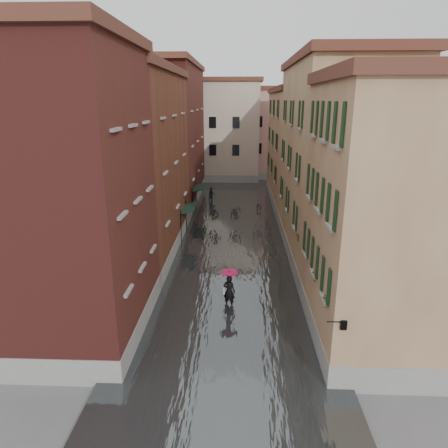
# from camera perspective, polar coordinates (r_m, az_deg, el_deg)

# --- Properties ---
(ground) EXTENTS (120.00, 120.00, 0.00)m
(ground) POSITION_cam_1_polar(r_m,az_deg,el_deg) (21.77, 0.61, -12.40)
(ground) COLOR #5E5E60
(ground) RESTS_ON ground
(floodwater) EXTENTS (10.00, 60.00, 0.20)m
(floodwater) POSITION_cam_1_polar(r_m,az_deg,el_deg) (33.64, 1.25, -1.19)
(floodwater) COLOR #3C4143
(floodwater) RESTS_ON ground
(building_left_near) EXTENTS (6.00, 8.00, 13.00)m
(building_left_near) POSITION_cam_1_polar(r_m,az_deg,el_deg) (18.98, -21.17, 3.06)
(building_left_near) COLOR maroon
(building_left_near) RESTS_ON ground
(building_left_mid) EXTENTS (6.00, 14.00, 12.50)m
(building_left_mid) POSITION_cam_1_polar(r_m,az_deg,el_deg) (29.24, -12.80, 7.98)
(building_left_mid) COLOR brown
(building_left_mid) RESTS_ON ground
(building_left_far) EXTENTS (6.00, 16.00, 14.00)m
(building_left_far) POSITION_cam_1_polar(r_m,az_deg,el_deg) (43.71, -7.84, 12.22)
(building_left_far) COLOR maroon
(building_left_far) RESTS_ON ground
(building_right_near) EXTENTS (6.00, 8.00, 11.50)m
(building_right_near) POSITION_cam_1_polar(r_m,az_deg,el_deg) (18.79, 22.35, 0.41)
(building_right_near) COLOR #926C4B
(building_right_near) RESTS_ON ground
(building_right_mid) EXTENTS (6.00, 14.00, 13.00)m
(building_right_mid) POSITION_cam_1_polar(r_m,az_deg,el_deg) (28.96, 15.32, 8.21)
(building_right_mid) COLOR tan
(building_right_mid) RESTS_ON ground
(building_right_far) EXTENTS (6.00, 16.00, 11.50)m
(building_right_far) POSITION_cam_1_polar(r_m,az_deg,el_deg) (43.67, 10.95, 10.41)
(building_right_far) COLOR #926C4B
(building_right_far) RESTS_ON ground
(building_end_cream) EXTENTS (12.00, 9.00, 13.00)m
(building_end_cream) POSITION_cam_1_polar(r_m,az_deg,el_deg) (57.16, -1.32, 13.05)
(building_end_cream) COLOR beige
(building_end_cream) RESTS_ON ground
(building_end_pink) EXTENTS (10.00, 9.00, 12.00)m
(building_end_pink) POSITION_cam_1_polar(r_m,az_deg,el_deg) (59.34, 7.73, 12.57)
(building_end_pink) COLOR tan
(building_end_pink) RESTS_ON ground
(awning_near) EXTENTS (1.09, 3.06, 2.80)m
(awning_near) POSITION_cam_1_polar(r_m,az_deg,el_deg) (31.97, -5.02, 2.18)
(awning_near) COLOR black
(awning_near) RESTS_ON ground
(awning_far) EXTENTS (1.09, 3.41, 2.80)m
(awning_far) POSITION_cam_1_polar(r_m,az_deg,el_deg) (39.46, -3.63, 5.15)
(awning_far) COLOR black
(awning_far) RESTS_ON ground
(wall_lantern) EXTENTS (0.71, 0.22, 0.35)m
(wall_lantern) POSITION_cam_1_polar(r_m,az_deg,el_deg) (15.54, 16.61, -13.57)
(wall_lantern) COLOR black
(wall_lantern) RESTS_ON ground
(window_planters) EXTENTS (0.59, 8.58, 0.84)m
(window_planters) POSITION_cam_1_polar(r_m,az_deg,el_deg) (19.88, 12.58, -4.61)
(window_planters) COLOR #9E4533
(window_planters) RESTS_ON ground
(pedestrian_main) EXTENTS (0.94, 0.94, 2.06)m
(pedestrian_main) POSITION_cam_1_polar(r_m,az_deg,el_deg) (21.65, 0.74, -8.88)
(pedestrian_main) COLOR black
(pedestrian_main) RESTS_ON ground
(pedestrian_far) EXTENTS (0.95, 0.84, 1.64)m
(pedestrian_far) POSITION_cam_1_polar(r_m,az_deg,el_deg) (43.79, -1.79, 4.18)
(pedestrian_far) COLOR black
(pedestrian_far) RESTS_ON ground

